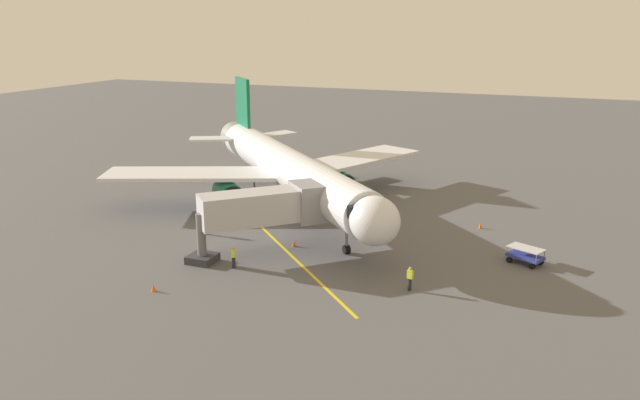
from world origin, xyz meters
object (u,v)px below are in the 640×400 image
at_px(baggage_cart_near_nose, 525,255).
at_px(safety_cone_wing_port, 154,287).
at_px(ground_crew_loader, 234,257).
at_px(airplane, 287,169).
at_px(ground_crew_wing_walker, 206,225).
at_px(ground_crew_marshaller, 410,278).
at_px(safety_cone_nose_right, 294,243).
at_px(jet_bridge, 271,207).
at_px(safety_cone_nose_left, 480,225).

xyz_separation_m(baggage_cart_near_nose, safety_cone_wing_port, (23.11, 14.98, -0.38)).
height_order(ground_crew_loader, safety_cone_wing_port, ground_crew_loader).
bearing_deg(airplane, ground_crew_wing_walker, 72.20).
height_order(ground_crew_marshaller, ground_crew_wing_walker, same).
xyz_separation_m(ground_crew_wing_walker, safety_cone_wing_port, (-3.09, 11.82, -0.61)).
relative_size(ground_crew_loader, safety_cone_wing_port, 3.11).
bearing_deg(safety_cone_nose_right, jet_bridge, 62.25).
bearing_deg(safety_cone_nose_left, airplane, 2.27).
xyz_separation_m(airplane, ground_crew_loader, (-2.89, 15.89, -3.12)).
bearing_deg(airplane, ground_crew_loader, 100.30).
relative_size(airplane, baggage_cart_near_nose, 11.26).
relative_size(ground_crew_marshaller, ground_crew_loader, 1.00).
distance_m(ground_crew_marshaller, safety_cone_nose_right, 12.17).
distance_m(ground_crew_loader, safety_cone_nose_left, 22.86).
xyz_separation_m(ground_crew_loader, safety_cone_nose_left, (-15.68, -16.62, -0.61)).
relative_size(airplane, safety_cone_nose_left, 60.27).
distance_m(ground_crew_marshaller, ground_crew_loader, 13.27).
height_order(jet_bridge, safety_cone_wing_port, jet_bridge).
xyz_separation_m(baggage_cart_near_nose, safety_cone_nose_right, (17.92, 3.13, -0.38)).
bearing_deg(airplane, baggage_cart_near_nose, 163.68).
xyz_separation_m(jet_bridge, ground_crew_loader, (1.20, 4.08, -2.88)).
xyz_separation_m(jet_bridge, safety_cone_nose_right, (-1.02, -1.93, -3.49)).
bearing_deg(ground_crew_loader, safety_cone_wing_port, 63.00).
xyz_separation_m(ground_crew_wing_walker, baggage_cart_near_nose, (-26.20, -3.15, -0.23)).
relative_size(ground_crew_wing_walker, safety_cone_nose_left, 3.11).
bearing_deg(ground_crew_wing_walker, safety_cone_nose_left, -153.94).
xyz_separation_m(ground_crew_marshaller, baggage_cart_near_nose, (-6.90, -8.25, -0.23)).
distance_m(baggage_cart_near_nose, safety_cone_nose_left, 8.71).
distance_m(jet_bridge, ground_crew_wing_walker, 8.04).
bearing_deg(ground_crew_wing_walker, baggage_cart_near_nose, -173.13).
relative_size(airplane, safety_cone_nose_right, 60.27).
bearing_deg(safety_cone_nose_right, ground_crew_marshaller, 155.07).
bearing_deg(safety_cone_nose_left, safety_cone_nose_right, 38.24).
bearing_deg(baggage_cart_near_nose, jet_bridge, 14.98).
bearing_deg(safety_cone_nose_left, jet_bridge, 40.90).
bearing_deg(ground_crew_marshaller, baggage_cart_near_nose, -129.89).
xyz_separation_m(airplane, baggage_cart_near_nose, (-23.02, 6.74, -3.35)).
bearing_deg(safety_cone_wing_port, airplane, -90.22).
height_order(jet_bridge, safety_cone_nose_left, jet_bridge).
distance_m(airplane, baggage_cart_near_nose, 24.22).
bearing_deg(baggage_cart_near_nose, safety_cone_nose_right, 9.91).
bearing_deg(ground_crew_wing_walker, ground_crew_loader, 135.35).
relative_size(ground_crew_marshaller, safety_cone_wing_port, 3.11).
xyz_separation_m(ground_crew_loader, baggage_cart_near_nose, (-20.14, -9.15, -0.23)).
relative_size(ground_crew_wing_walker, baggage_cart_near_nose, 0.58).
bearing_deg(airplane, ground_crew_marshaller, 137.08).
bearing_deg(safety_cone_nose_left, ground_crew_loader, 46.67).
height_order(ground_crew_marshaller, safety_cone_nose_right, ground_crew_marshaller).
bearing_deg(jet_bridge, baggage_cart_near_nose, -165.02).
bearing_deg(ground_crew_wing_walker, airplane, -107.80).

